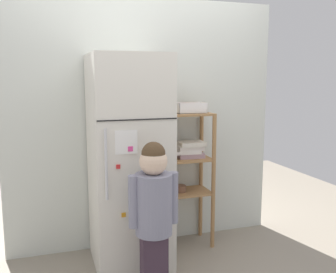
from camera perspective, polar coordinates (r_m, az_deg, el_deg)
The scene contains 6 objects.
ground_plane at distance 3.34m, azimuth -1.56°, elevation -17.81°, with size 6.00×6.00×0.00m, color gray.
kitchen_wall_back at distance 3.37m, azimuth -3.44°, elevation 1.84°, with size 2.43×0.03×2.18m, color silver.
refrigerator at distance 3.02m, azimuth -5.92°, elevation -3.81°, with size 0.58×0.68×1.68m.
child_standing at distance 2.61m, azimuth -2.18°, elevation -10.08°, with size 0.35×0.26×1.08m.
pantry_shelf_unit at distance 3.36m, azimuth 3.04°, elevation -3.99°, with size 0.41×0.31×1.20m.
fruit_bin at distance 3.28m, azimuth 3.49°, elevation 4.25°, with size 0.26×0.15×0.09m.
Camera 1 is at (-0.85, -2.86, 1.50)m, focal length 40.47 mm.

